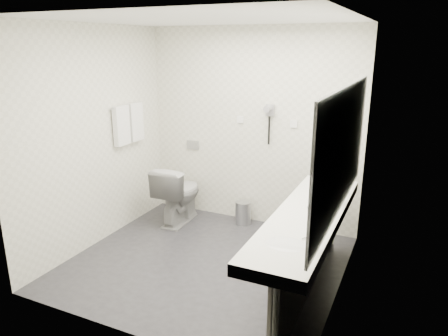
% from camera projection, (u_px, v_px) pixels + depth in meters
% --- Properties ---
extents(floor, '(2.80, 2.80, 0.00)m').
position_uv_depth(floor, '(206.00, 262.00, 4.56)').
color(floor, '#2D2C32').
rests_on(floor, ground).
extents(ceiling, '(2.80, 2.80, 0.00)m').
position_uv_depth(ceiling, '(202.00, 19.00, 3.85)').
color(ceiling, white).
rests_on(ceiling, wall_back).
extents(wall_back, '(2.80, 0.00, 2.80)m').
position_uv_depth(wall_back, '(251.00, 128.00, 5.34)').
color(wall_back, white).
rests_on(wall_back, floor).
extents(wall_front, '(2.80, 0.00, 2.80)m').
position_uv_depth(wall_front, '(122.00, 190.00, 3.08)').
color(wall_front, white).
rests_on(wall_front, floor).
extents(wall_left, '(0.00, 2.60, 2.60)m').
position_uv_depth(wall_left, '(95.00, 138.00, 4.78)').
color(wall_left, white).
rests_on(wall_left, floor).
extents(wall_right, '(0.00, 2.60, 2.60)m').
position_uv_depth(wall_right, '(347.00, 168.00, 3.64)').
color(wall_right, white).
rests_on(wall_right, floor).
extents(vanity_counter, '(0.55, 2.20, 0.10)m').
position_uv_depth(vanity_counter, '(307.00, 219.00, 3.71)').
color(vanity_counter, white).
rests_on(vanity_counter, floor).
extents(vanity_panel, '(0.03, 2.15, 0.75)m').
position_uv_depth(vanity_panel, '(307.00, 262.00, 3.82)').
color(vanity_panel, gray).
rests_on(vanity_panel, floor).
extents(vanity_post_near, '(0.06, 0.06, 0.75)m').
position_uv_depth(vanity_post_near, '(274.00, 331.00, 2.90)').
color(vanity_post_near, silver).
rests_on(vanity_post_near, floor).
extents(vanity_post_far, '(0.06, 0.06, 0.75)m').
position_uv_depth(vanity_post_far, '(333.00, 221.00, 4.71)').
color(vanity_post_far, silver).
rests_on(vanity_post_far, floor).
extents(mirror, '(0.02, 2.20, 1.05)m').
position_uv_depth(mirror, '(343.00, 150.00, 3.42)').
color(mirror, '#B2BCC6').
rests_on(mirror, wall_right).
extents(basin_near, '(0.40, 0.31, 0.05)m').
position_uv_depth(basin_near, '(286.00, 246.00, 3.13)').
color(basin_near, white).
rests_on(basin_near, vanity_counter).
extents(basin_far, '(0.40, 0.31, 0.05)m').
position_uv_depth(basin_far, '(324.00, 192.00, 4.26)').
color(basin_far, white).
rests_on(basin_far, vanity_counter).
extents(faucet_near, '(0.04, 0.04, 0.15)m').
position_uv_depth(faucet_near, '(313.00, 240.00, 3.03)').
color(faucet_near, silver).
rests_on(faucet_near, vanity_counter).
extents(faucet_far, '(0.04, 0.04, 0.15)m').
position_uv_depth(faucet_far, '(344.00, 186.00, 4.16)').
color(faucet_far, silver).
rests_on(faucet_far, vanity_counter).
extents(soap_bottle_a, '(0.07, 0.07, 0.11)m').
position_uv_depth(soap_bottle_a, '(315.00, 205.00, 3.74)').
color(soap_bottle_a, beige).
rests_on(soap_bottle_a, vanity_counter).
extents(soap_bottle_b, '(0.09, 0.09, 0.08)m').
position_uv_depth(soap_bottle_b, '(310.00, 206.00, 3.76)').
color(soap_bottle_b, beige).
rests_on(soap_bottle_b, vanity_counter).
extents(glass_left, '(0.06, 0.06, 0.10)m').
position_uv_depth(glass_left, '(334.00, 199.00, 3.88)').
color(glass_left, silver).
rests_on(glass_left, vanity_counter).
extents(glass_right, '(0.07, 0.07, 0.10)m').
position_uv_depth(glass_right, '(340.00, 197.00, 3.94)').
color(glass_right, silver).
rests_on(glass_right, vanity_counter).
extents(toilet, '(0.46, 0.78, 0.78)m').
position_uv_depth(toilet, '(179.00, 193.00, 5.53)').
color(toilet, white).
rests_on(toilet, floor).
extents(flush_plate, '(0.18, 0.02, 0.12)m').
position_uv_depth(flush_plate, '(193.00, 145.00, 5.76)').
color(flush_plate, '#B2B5BA').
rests_on(flush_plate, wall_back).
extents(pedal_bin, '(0.26, 0.26, 0.29)m').
position_uv_depth(pedal_bin, '(243.00, 213.00, 5.52)').
color(pedal_bin, '#B2B5BA').
rests_on(pedal_bin, floor).
extents(bin_lid, '(0.21, 0.21, 0.02)m').
position_uv_depth(bin_lid, '(243.00, 202.00, 5.47)').
color(bin_lid, '#B2B5BA').
rests_on(bin_lid, pedal_bin).
extents(towel_rail, '(0.02, 0.62, 0.02)m').
position_uv_depth(towel_rail, '(127.00, 106.00, 5.15)').
color(towel_rail, silver).
rests_on(towel_rail, wall_left).
extents(towel_near, '(0.07, 0.24, 0.48)m').
position_uv_depth(towel_near, '(122.00, 126.00, 5.09)').
color(towel_near, white).
rests_on(towel_near, towel_rail).
extents(towel_far, '(0.07, 0.24, 0.48)m').
position_uv_depth(towel_far, '(136.00, 122.00, 5.33)').
color(towel_far, white).
rests_on(towel_far, towel_rail).
extents(dryer_cradle, '(0.10, 0.04, 0.14)m').
position_uv_depth(dryer_cradle, '(270.00, 110.00, 5.14)').
color(dryer_cradle, gray).
rests_on(dryer_cradle, wall_back).
extents(dryer_barrel, '(0.08, 0.14, 0.08)m').
position_uv_depth(dryer_barrel, '(268.00, 108.00, 5.07)').
color(dryer_barrel, gray).
rests_on(dryer_barrel, dryer_cradle).
extents(dryer_cord, '(0.02, 0.02, 0.35)m').
position_uv_depth(dryer_cord, '(269.00, 130.00, 5.20)').
color(dryer_cord, black).
rests_on(dryer_cord, dryer_cradle).
extents(switch_plate_a, '(0.09, 0.02, 0.09)m').
position_uv_depth(switch_plate_a, '(240.00, 120.00, 5.36)').
color(switch_plate_a, white).
rests_on(switch_plate_a, wall_back).
extents(switch_plate_b, '(0.09, 0.02, 0.09)m').
position_uv_depth(switch_plate_b, '(294.00, 124.00, 5.08)').
color(switch_plate_b, white).
rests_on(switch_plate_b, wall_back).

